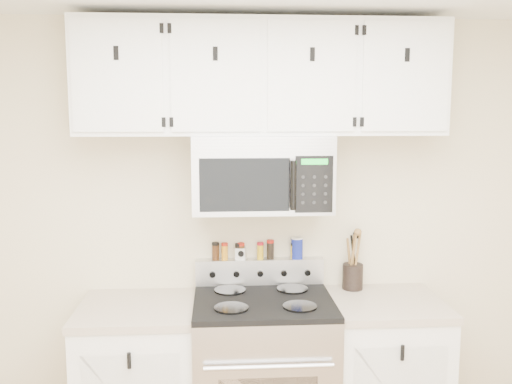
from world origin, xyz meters
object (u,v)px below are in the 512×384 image
Objects in this scene: microwave at (262,173)px; salt_canister at (297,248)px; range at (263,378)px; utensil_crock at (353,274)px.

salt_canister is (0.22, 0.16, -0.47)m from microwave.
range is 0.79m from utensil_crock.
salt_canister is at bearing 51.66° from range.
microwave is 0.84m from utensil_crock.
utensil_crock reaches higher than range.
range is 3.12× the size of utensil_crock.
microwave reaches higher than utensil_crock.
range is 8.59× the size of salt_canister.
utensil_crock is (0.55, 0.23, 0.52)m from range.
utensil_crock is 0.37m from salt_canister.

